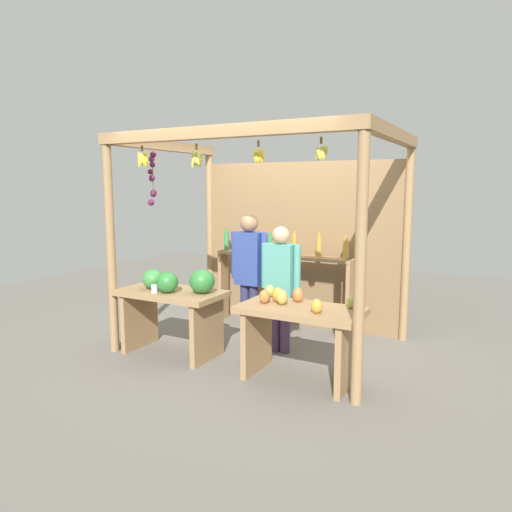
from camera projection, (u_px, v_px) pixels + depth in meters
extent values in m
plane|color=slate|center=(264.00, 345.00, 5.73)|extent=(12.00, 12.00, 0.00)
cylinder|color=#99754C|center=(111.00, 246.00, 5.35)|extent=(0.10, 0.10, 2.47)
cylinder|color=#99754C|center=(360.00, 265.00, 4.00)|extent=(0.10, 0.10, 2.47)
cylinder|color=#99754C|center=(210.00, 231.00, 7.09)|extent=(0.10, 0.10, 2.47)
cylinder|color=#99754C|center=(407.00, 241.00, 5.75)|extent=(0.10, 0.10, 2.47)
cube|color=#99754C|center=(216.00, 132.00, 4.50)|extent=(2.97, 0.12, 0.12)
cube|color=#99754C|center=(165.00, 146.00, 6.05)|extent=(0.12, 2.10, 0.12)
cube|color=#99754C|center=(393.00, 134.00, 4.70)|extent=(0.12, 2.10, 0.12)
cube|color=olive|center=(299.00, 245.00, 6.45)|extent=(2.87, 0.04, 2.22)
cylinder|color=brown|center=(142.00, 148.00, 5.07)|extent=(0.02, 0.02, 0.06)
ellipsoid|color=yellow|center=(144.00, 161.00, 5.07)|extent=(0.04, 0.07, 0.15)
ellipsoid|color=yellow|center=(146.00, 159.00, 5.10)|extent=(0.05, 0.05, 0.15)
ellipsoid|color=yellow|center=(144.00, 159.00, 5.12)|extent=(0.09, 0.04, 0.14)
ellipsoid|color=yellow|center=(143.00, 158.00, 5.13)|extent=(0.07, 0.06, 0.15)
ellipsoid|color=yellow|center=(140.00, 161.00, 5.10)|extent=(0.04, 0.07, 0.15)
ellipsoid|color=yellow|center=(140.00, 161.00, 5.08)|extent=(0.05, 0.05, 0.15)
ellipsoid|color=yellow|center=(140.00, 158.00, 5.06)|extent=(0.07, 0.04, 0.15)
ellipsoid|color=yellow|center=(143.00, 159.00, 5.06)|extent=(0.06, 0.06, 0.15)
cylinder|color=brown|center=(321.00, 140.00, 4.19)|extent=(0.02, 0.02, 0.06)
ellipsoid|color=#D1CC4C|center=(324.00, 152.00, 4.18)|extent=(0.04, 0.08, 0.13)
ellipsoid|color=#D1CC4C|center=(325.00, 152.00, 4.21)|extent=(0.07, 0.07, 0.13)
ellipsoid|color=#D1CC4C|center=(322.00, 152.00, 4.24)|extent=(0.07, 0.04, 0.13)
ellipsoid|color=#D1CC4C|center=(320.00, 153.00, 4.23)|extent=(0.06, 0.06, 0.13)
ellipsoid|color=#D1CC4C|center=(318.00, 154.00, 4.22)|extent=(0.04, 0.06, 0.13)
ellipsoid|color=#D1CC4C|center=(318.00, 153.00, 4.19)|extent=(0.07, 0.06, 0.13)
ellipsoid|color=#D1CC4C|center=(319.00, 153.00, 4.17)|extent=(0.07, 0.04, 0.13)
ellipsoid|color=#D1CC4C|center=(322.00, 154.00, 4.17)|extent=(0.06, 0.06, 0.13)
cylinder|color=brown|center=(196.00, 147.00, 4.85)|extent=(0.02, 0.02, 0.06)
ellipsoid|color=#D1CC4C|center=(199.00, 158.00, 4.85)|extent=(0.04, 0.07, 0.15)
ellipsoid|color=#D1CC4C|center=(201.00, 161.00, 4.89)|extent=(0.08, 0.07, 0.16)
ellipsoid|color=#D1CC4C|center=(198.00, 160.00, 4.89)|extent=(0.07, 0.04, 0.15)
ellipsoid|color=#D1CC4C|center=(196.00, 159.00, 4.90)|extent=(0.06, 0.07, 0.16)
ellipsoid|color=#D1CC4C|center=(194.00, 161.00, 4.89)|extent=(0.04, 0.08, 0.15)
ellipsoid|color=#D1CC4C|center=(193.00, 158.00, 4.86)|extent=(0.06, 0.07, 0.16)
ellipsoid|color=#D1CC4C|center=(195.00, 157.00, 4.83)|extent=(0.09, 0.04, 0.15)
ellipsoid|color=#D1CC4C|center=(198.00, 158.00, 4.83)|extent=(0.05, 0.05, 0.15)
cylinder|color=brown|center=(258.00, 144.00, 4.52)|extent=(0.02, 0.02, 0.06)
ellipsoid|color=gold|center=(262.00, 156.00, 4.51)|extent=(0.04, 0.07, 0.13)
ellipsoid|color=gold|center=(262.00, 154.00, 4.54)|extent=(0.05, 0.05, 0.13)
ellipsoid|color=gold|center=(261.00, 155.00, 4.56)|extent=(0.08, 0.04, 0.13)
ellipsoid|color=gold|center=(258.00, 157.00, 4.55)|extent=(0.06, 0.06, 0.13)
ellipsoid|color=gold|center=(256.00, 154.00, 4.54)|extent=(0.04, 0.07, 0.13)
ellipsoid|color=gold|center=(256.00, 156.00, 4.52)|extent=(0.05, 0.05, 0.13)
ellipsoid|color=gold|center=(257.00, 157.00, 4.51)|extent=(0.06, 0.04, 0.13)
ellipsoid|color=gold|center=(260.00, 157.00, 4.51)|extent=(0.06, 0.06, 0.13)
cylinder|color=#4C422D|center=(153.00, 172.00, 5.33)|extent=(0.01, 0.01, 0.55)
sphere|color=#47142D|center=(153.00, 154.00, 5.30)|extent=(0.07, 0.07, 0.07)
sphere|color=#601E42|center=(152.00, 159.00, 5.31)|extent=(0.07, 0.07, 0.07)
sphere|color=#47142D|center=(152.00, 165.00, 5.34)|extent=(0.06, 0.06, 0.06)
sphere|color=#47142D|center=(150.00, 172.00, 5.34)|extent=(0.06, 0.06, 0.06)
sphere|color=#601E42|center=(152.00, 179.00, 5.35)|extent=(0.06, 0.06, 0.06)
sphere|color=#601E42|center=(152.00, 178.00, 5.32)|extent=(0.07, 0.07, 0.07)
sphere|color=#47142D|center=(154.00, 192.00, 5.36)|extent=(0.07, 0.07, 0.07)
sphere|color=#47142D|center=(153.00, 194.00, 5.36)|extent=(0.07, 0.07, 0.07)
sphere|color=#511938|center=(151.00, 202.00, 5.37)|extent=(0.07, 0.07, 0.07)
cube|color=#99754C|center=(171.00, 293.00, 5.34)|extent=(1.20, 0.64, 0.06)
cube|color=#99754C|center=(140.00, 319.00, 5.62)|extent=(0.06, 0.58, 0.67)
cube|color=#99754C|center=(207.00, 331.00, 5.17)|extent=(0.06, 0.58, 0.67)
ellipsoid|color=#38843D|center=(153.00, 279.00, 5.40)|extent=(0.29, 0.29, 0.23)
ellipsoid|color=#2D7533|center=(202.00, 281.00, 5.17)|extent=(0.37, 0.37, 0.27)
ellipsoid|color=#2D7533|center=(167.00, 282.00, 5.20)|extent=(0.24, 0.24, 0.24)
cylinder|color=white|center=(155.00, 289.00, 5.21)|extent=(0.07, 0.07, 0.09)
cube|color=#99754C|center=(300.00, 310.00, 4.60)|extent=(1.20, 0.64, 0.06)
cube|color=#99754C|center=(257.00, 339.00, 4.88)|extent=(0.06, 0.58, 0.67)
cube|color=#99754C|center=(348.00, 355.00, 4.43)|extent=(0.06, 0.58, 0.67)
ellipsoid|color=#CC7038|center=(264.00, 296.00, 4.74)|extent=(0.14, 0.14, 0.14)
ellipsoid|color=gold|center=(278.00, 295.00, 4.79)|extent=(0.12, 0.12, 0.15)
ellipsoid|color=#CC7038|center=(298.00, 295.00, 4.79)|extent=(0.12, 0.12, 0.14)
ellipsoid|color=gold|center=(317.00, 306.00, 4.37)|extent=(0.15, 0.15, 0.13)
ellipsoid|color=gold|center=(266.00, 295.00, 4.86)|extent=(0.10, 0.10, 0.11)
ellipsoid|color=#B79E47|center=(282.00, 297.00, 4.68)|extent=(0.16, 0.16, 0.15)
ellipsoid|color=#A8B24C|center=(270.00, 291.00, 5.02)|extent=(0.11, 0.11, 0.13)
ellipsoid|color=#A8B24C|center=(352.00, 303.00, 4.54)|extent=(0.10, 0.10, 0.11)
cube|color=#99754C|center=(223.00, 285.00, 6.80)|extent=(0.05, 0.20, 1.00)
cube|color=#99754C|center=(350.00, 299.00, 5.92)|extent=(0.05, 0.20, 1.00)
cube|color=#99754C|center=(282.00, 256.00, 6.29)|extent=(1.86, 0.22, 0.04)
cylinder|color=#338C4C|center=(226.00, 241.00, 6.68)|extent=(0.06, 0.06, 0.26)
cylinder|color=#338C4C|center=(226.00, 230.00, 6.66)|extent=(0.03, 0.03, 0.06)
cylinder|color=#994C1E|center=(248.00, 243.00, 6.52)|extent=(0.07, 0.07, 0.25)
cylinder|color=#994C1E|center=(248.00, 232.00, 6.50)|extent=(0.03, 0.03, 0.06)
cylinder|color=#338C4C|center=(270.00, 245.00, 6.36)|extent=(0.06, 0.06, 0.24)
cylinder|color=#338C4C|center=(270.00, 234.00, 6.34)|extent=(0.03, 0.03, 0.06)
cylinder|color=gold|center=(294.00, 245.00, 6.19)|extent=(0.06, 0.06, 0.27)
cylinder|color=gold|center=(294.00, 233.00, 6.17)|extent=(0.03, 0.03, 0.06)
cylinder|color=gold|center=(319.00, 247.00, 6.03)|extent=(0.07, 0.07, 0.26)
cylinder|color=gold|center=(319.00, 235.00, 6.01)|extent=(0.03, 0.03, 0.06)
cylinder|color=gold|center=(346.00, 250.00, 5.87)|extent=(0.07, 0.07, 0.24)
cylinder|color=gold|center=(346.00, 238.00, 5.84)|extent=(0.03, 0.03, 0.06)
cylinder|color=#2D2E54|center=(245.00, 314.00, 5.73)|extent=(0.11, 0.11, 0.74)
cylinder|color=#2D2E54|center=(254.00, 315.00, 5.68)|extent=(0.11, 0.11, 0.74)
cube|color=#2D428C|center=(249.00, 258.00, 5.61)|extent=(0.32, 0.19, 0.62)
cylinder|color=#2D428C|center=(235.00, 255.00, 5.70)|extent=(0.08, 0.08, 0.56)
cylinder|color=#2D428C|center=(264.00, 257.00, 5.51)|extent=(0.08, 0.08, 0.56)
sphere|color=#997051|center=(249.00, 223.00, 5.55)|extent=(0.21, 0.21, 0.21)
cylinder|color=#4C325A|center=(276.00, 322.00, 5.47)|extent=(0.11, 0.11, 0.68)
cylinder|color=#4C325A|center=(285.00, 324.00, 5.41)|extent=(0.11, 0.11, 0.68)
cube|color=teal|center=(281.00, 269.00, 5.35)|extent=(0.32, 0.19, 0.57)
cylinder|color=teal|center=(265.00, 265.00, 5.44)|extent=(0.08, 0.08, 0.52)
cylinder|color=teal|center=(297.00, 268.00, 5.25)|extent=(0.08, 0.08, 0.52)
sphere|color=tan|center=(281.00, 235.00, 5.29)|extent=(0.20, 0.20, 0.20)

